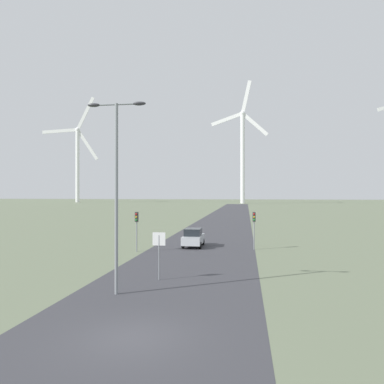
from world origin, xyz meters
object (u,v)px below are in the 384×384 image
object	(u,v)px
stop_sign_near	(159,247)
wind_turbine_left	(243,149)
traffic_light_post_near_left	(137,223)
car_approaching	(193,238)
traffic_light_post_near_right	(254,222)
wind_turbine_far_left	(78,156)
streetlamp	(116,174)

from	to	relation	value
stop_sign_near	wind_turbine_left	distance (m)	171.42
traffic_light_post_near_left	car_approaching	xyz separation A→B (m)	(4.70, 3.76, -1.74)
wind_turbine_left	traffic_light_post_near_right	bearing A→B (deg)	-89.08
car_approaching	wind_turbine_far_left	xyz separation A→B (m)	(-90.40, 165.53, 25.32)
streetlamp	car_approaching	bearing A→B (deg)	84.87
streetlamp	stop_sign_near	size ratio (longest dim) A/B	3.47
traffic_light_post_near_left	wind_turbine_far_left	world-z (taller)	wind_turbine_far_left
traffic_light_post_near_right	car_approaching	size ratio (longest dim) A/B	0.86
streetlamp	car_approaching	distance (m)	18.68
stop_sign_near	car_approaching	distance (m)	14.37
wind_turbine_far_left	wind_turbine_left	xyz separation A→B (m)	(93.84, -10.42, 1.66)
traffic_light_post_near_right	car_approaching	xyz separation A→B (m)	(-5.94, 1.04, -1.69)
wind_turbine_far_left	car_approaching	bearing A→B (deg)	-61.36
wind_turbine_left	stop_sign_near	bearing A→B (deg)	-91.20
car_approaching	wind_turbine_left	size ratio (longest dim) A/B	0.07
traffic_light_post_near_left	traffic_light_post_near_right	world-z (taller)	traffic_light_post_near_left
stop_sign_near	traffic_light_post_near_left	size ratio (longest dim) A/B	0.81
stop_sign_near	traffic_light_post_near_right	distance (m)	14.60
traffic_light_post_near_right	car_approaching	bearing A→B (deg)	170.06
stop_sign_near	car_approaching	bearing A→B (deg)	89.55
streetlamp	wind_turbine_far_left	xyz separation A→B (m)	(-88.80, 183.33, 19.89)
streetlamp	traffic_light_post_near_left	bearing A→B (deg)	102.45
traffic_light_post_near_right	streetlamp	bearing A→B (deg)	-114.23
traffic_light_post_near_right	wind_turbine_far_left	world-z (taller)	wind_turbine_far_left
traffic_light_post_near_left	traffic_light_post_near_right	size ratio (longest dim) A/B	1.02
traffic_light_post_near_left	traffic_light_post_near_right	bearing A→B (deg)	14.33
streetlamp	traffic_light_post_near_right	size ratio (longest dim) A/B	2.86
wind_turbine_far_left	wind_turbine_left	distance (m)	94.43
traffic_light_post_near_left	wind_turbine_far_left	distance (m)	191.21
traffic_light_post_near_left	traffic_light_post_near_right	distance (m)	10.99
stop_sign_near	car_approaching	xyz separation A→B (m)	(0.11, 14.32, -1.14)
streetlamp	traffic_light_post_near_left	xyz separation A→B (m)	(-3.10, 14.04, -3.69)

